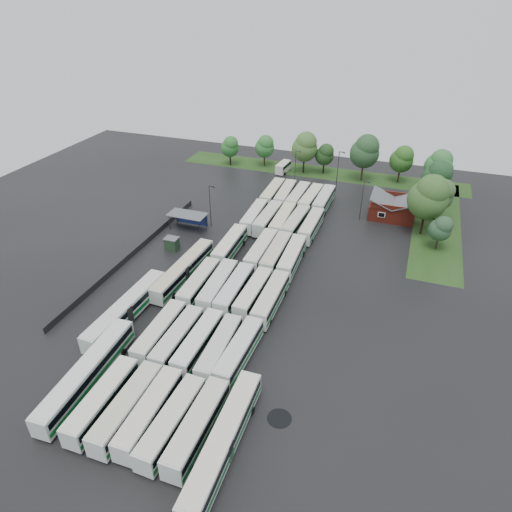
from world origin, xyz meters
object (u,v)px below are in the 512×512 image
(artic_bus_west_a, at_px, (87,373))
(artic_bus_east, at_px, (223,441))
(brick_building, at_px, (392,209))
(minibus, at_px, (283,167))

(artic_bus_west_a, bearing_deg, artic_bus_east, -11.98)
(brick_building, relative_size, artic_bus_west_a, 0.52)
(artic_bus_east, bearing_deg, brick_building, 79.02)
(brick_building, xyz_separation_m, minibus, (-31.63, 18.59, -0.33))
(artic_bus_west_a, height_order, artic_bus_east, artic_bus_west_a)
(brick_building, bearing_deg, minibus, 149.56)
(artic_bus_east, bearing_deg, artic_bus_west_a, 169.59)
(brick_building, distance_m, minibus, 36.69)
(artic_bus_east, xyz_separation_m, minibus, (-19.54, 87.79, -0.44))
(artic_bus_west_a, relative_size, minibus, 2.97)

